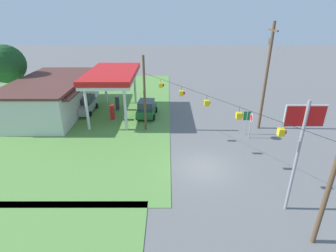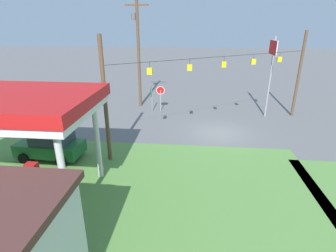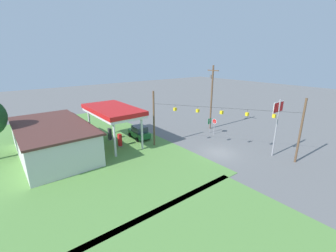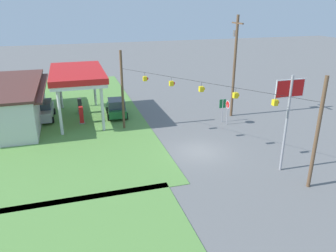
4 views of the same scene
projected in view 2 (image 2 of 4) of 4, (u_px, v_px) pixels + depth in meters
ground_plane at (219, 133)px, 20.59m from camera, size 160.00×160.00×0.00m
fuel_pump_near at (34, 180)px, 12.91m from camera, size 0.71×0.56×1.76m
car_at_pumps_front at (51, 144)px, 16.42m from camera, size 4.14×2.34×1.95m
stop_sign_roadside at (161, 93)px, 25.11m from camera, size 0.80×0.08×2.50m
stop_sign_overhead at (272, 60)px, 22.58m from camera, size 0.22×2.23×7.08m
route_sign at (151, 94)px, 25.11m from camera, size 0.10×0.70×2.40m
utility_pole_main at (138, 48)px, 25.43m from camera, size 2.20×0.44×10.46m
signal_span_gantry at (223, 80)px, 19.08m from camera, size 14.62×10.24×7.54m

